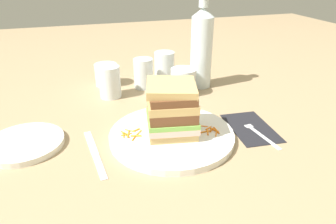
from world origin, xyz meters
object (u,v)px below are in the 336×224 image
at_px(fork, 256,130).
at_px(empty_tumbler_3, 106,74).
at_px(sandwich, 172,110).
at_px(napkin_dark, 251,127).
at_px(water_bottle, 202,47).
at_px(side_plate, 24,143).
at_px(empty_tumbler_2, 164,66).
at_px(juice_glass, 183,82).
at_px(knife, 95,154).
at_px(empty_tumbler_0, 110,82).
at_px(main_plate, 172,135).
at_px(empty_tumbler_1, 143,73).

xyz_separation_m(fork, empty_tumbler_3, (-0.32, 0.44, 0.03)).
height_order(sandwich, napkin_dark, sandwich).
height_order(napkin_dark, water_bottle, water_bottle).
distance_m(sandwich, side_plate, 0.35).
relative_size(sandwich, water_bottle, 0.46).
distance_m(sandwich, empty_tumbler_2, 0.40).
bearing_deg(juice_glass, knife, -138.49).
xyz_separation_m(water_bottle, side_plate, (-0.53, -0.23, -0.12)).
bearing_deg(sandwich, side_plate, 169.02).
distance_m(empty_tumbler_0, empty_tumbler_2, 0.23).
xyz_separation_m(fork, empty_tumbler_0, (-0.32, 0.33, 0.04)).
bearing_deg(napkin_dark, side_plate, 171.76).
height_order(main_plate, juice_glass, juice_glass).
distance_m(main_plate, empty_tumbler_2, 0.41).
height_order(main_plate, water_bottle, water_bottle).
relative_size(fork, knife, 0.83).
relative_size(napkin_dark, water_bottle, 0.57).
bearing_deg(knife, empty_tumbler_3, 79.56).
distance_m(napkin_dark, fork, 0.02).
distance_m(water_bottle, empty_tumbler_0, 0.31).
bearing_deg(napkin_dark, sandwich, 176.26).
xyz_separation_m(main_plate, fork, (0.21, -0.03, -0.00)).
height_order(main_plate, napkin_dark, main_plate).
bearing_deg(main_plate, water_bottle, 56.67).
distance_m(sandwich, empty_tumbler_1, 0.34).
xyz_separation_m(sandwich, fork, (0.21, -0.04, -0.07)).
xyz_separation_m(main_plate, empty_tumbler_1, (0.01, 0.34, 0.04)).
bearing_deg(empty_tumbler_3, fork, -54.13).
xyz_separation_m(empty_tumbler_1, empty_tumbler_3, (-0.12, 0.06, -0.01)).
distance_m(fork, knife, 0.39).
bearing_deg(juice_glass, side_plate, -158.08).
relative_size(juice_glass, water_bottle, 0.28).
bearing_deg(knife, empty_tumbler_2, 55.61).
bearing_deg(sandwich, main_plate, -125.71).
bearing_deg(empty_tumbler_2, empty_tumbler_1, -148.99).
height_order(juice_glass, water_bottle, water_bottle).
relative_size(knife, juice_glass, 2.42).
height_order(knife, empty_tumbler_2, empty_tumbler_2).
relative_size(main_plate, fork, 1.79).
height_order(main_plate, empty_tumbler_3, empty_tumbler_3).
height_order(water_bottle, empty_tumbler_0, water_bottle).
relative_size(sandwich, side_plate, 0.77).
bearing_deg(empty_tumbler_3, water_bottle, -19.26).
xyz_separation_m(juice_glass, empty_tumbler_2, (-0.02, 0.14, 0.01)).
xyz_separation_m(juice_glass, empty_tumbler_1, (-0.11, 0.09, 0.01)).
relative_size(main_plate, side_plate, 1.68).
bearing_deg(knife, empty_tumbler_0, 76.23).
distance_m(knife, water_bottle, 0.51).
distance_m(fork, empty_tumbler_0, 0.46).
xyz_separation_m(sandwich, napkin_dark, (0.21, -0.01, -0.07)).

